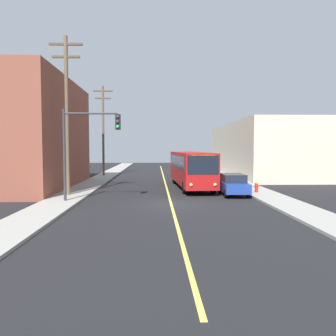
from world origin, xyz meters
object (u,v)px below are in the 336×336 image
object	(u,v)px
utility_pole_mid	(103,127)
fire_hydrant	(256,187)
utility_pole_near	(67,109)
city_bus	(191,168)
traffic_signal_left_corner	(88,137)
parked_car_blue	(233,184)

from	to	relation	value
utility_pole_mid	fire_hydrant	world-z (taller)	utility_pole_mid
utility_pole_near	fire_hydrant	bearing A→B (deg)	3.19
city_bus	traffic_signal_left_corner	size ratio (longest dim) A/B	2.04
traffic_signal_left_corner	fire_hydrant	xyz separation A→B (m)	(12.26, 3.63, -3.72)
utility_pole_mid	traffic_signal_left_corner	size ratio (longest dim) A/B	1.85
city_bus	utility_pole_near	size ratio (longest dim) A/B	1.06
parked_car_blue	fire_hydrant	xyz separation A→B (m)	(1.92, 0.42, -0.26)
traffic_signal_left_corner	city_bus	bearing A→B (deg)	47.45
parked_car_blue	traffic_signal_left_corner	world-z (taller)	traffic_signal_left_corner
city_bus	utility_pole_mid	size ratio (longest dim) A/B	1.10
parked_car_blue	utility_pole_near	size ratio (longest dim) A/B	0.39
parked_car_blue	fire_hydrant	bearing A→B (deg)	12.33
utility_pole_mid	fire_hydrant	distance (m)	23.08
city_bus	utility_pole_mid	xyz separation A→B (m)	(-9.74, 12.47, 4.41)
parked_car_blue	utility_pole_mid	world-z (taller)	utility_pole_mid
utility_pole_near	utility_pole_mid	xyz separation A→B (m)	(-0.08, 17.93, -0.22)
traffic_signal_left_corner	utility_pole_near	bearing A→B (deg)	125.88
utility_pole_near	fire_hydrant	xyz separation A→B (m)	(14.31, 0.80, -5.86)
traffic_signal_left_corner	utility_pole_mid	bearing A→B (deg)	95.86
parked_car_blue	fire_hydrant	size ratio (longest dim) A/B	5.31
parked_car_blue	traffic_signal_left_corner	bearing A→B (deg)	-162.74
city_bus	fire_hydrant	xyz separation A→B (m)	(4.65, -4.66, -1.23)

